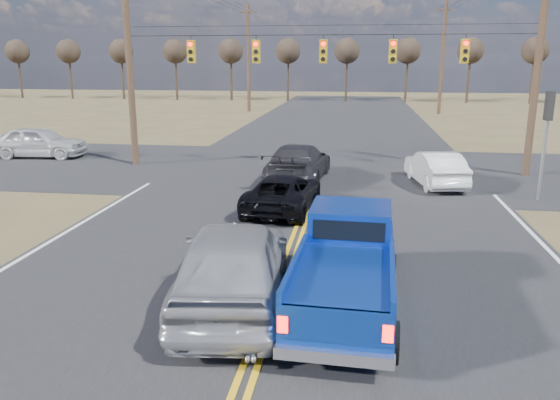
# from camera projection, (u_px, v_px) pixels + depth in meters

# --- Properties ---
(road_main) EXTENTS (14.00, 120.00, 0.02)m
(road_main) POSITION_uv_depth(u_px,v_px,m) (304.00, 218.00, 17.60)
(road_main) COLOR #28282B
(road_main) RESTS_ON ground
(road_cross) EXTENTS (120.00, 12.00, 0.02)m
(road_cross) POSITION_uv_depth(u_px,v_px,m) (321.00, 170.00, 25.26)
(road_cross) COLOR #28282B
(road_cross) RESTS_ON ground
(signal_gantry) EXTENTS (19.60, 4.83, 10.00)m
(signal_gantry) POSITION_uv_depth(u_px,v_px,m) (334.00, 57.00, 23.72)
(signal_gantry) COLOR #473323
(signal_gantry) RESTS_ON ground
(utility_poles) EXTENTS (19.60, 58.32, 10.00)m
(utility_poles) POSITION_uv_depth(u_px,v_px,m) (322.00, 53.00, 22.99)
(utility_poles) COLOR #473323
(utility_poles) RESTS_ON ground
(treeline) EXTENTS (87.00, 117.80, 7.40)m
(treeline) POSITION_uv_depth(u_px,v_px,m) (333.00, 46.00, 32.42)
(treeline) COLOR #33261C
(treeline) RESTS_ON ground
(pickup_truck) EXTENTS (2.21, 5.17, 1.91)m
(pickup_truck) POSITION_uv_depth(u_px,v_px,m) (346.00, 268.00, 10.93)
(pickup_truck) COLOR black
(pickup_truck) RESTS_ON ground
(silver_suv) EXTENTS (2.81, 5.64, 1.85)m
(silver_suv) POSITION_uv_depth(u_px,v_px,m) (234.00, 263.00, 11.21)
(silver_suv) COLOR #A0A2A8
(silver_suv) RESTS_ON ground
(black_suv) EXTENTS (2.42, 4.63, 1.24)m
(black_suv) POSITION_uv_depth(u_px,v_px,m) (283.00, 192.00, 18.38)
(black_suv) COLOR black
(black_suv) RESTS_ON ground
(white_car_queue) EXTENTS (2.19, 4.46, 1.41)m
(white_car_queue) POSITION_uv_depth(u_px,v_px,m) (435.00, 168.00, 22.03)
(white_car_queue) COLOR white
(white_car_queue) RESTS_ON ground
(dgrey_car_queue) EXTENTS (2.58, 5.54, 1.56)m
(dgrey_car_queue) POSITION_uv_depth(u_px,v_px,m) (298.00, 163.00, 22.78)
(dgrey_car_queue) COLOR #2F2F33
(dgrey_car_queue) RESTS_ON ground
(cross_car_west) EXTENTS (2.29, 4.90, 1.62)m
(cross_car_west) POSITION_uv_depth(u_px,v_px,m) (38.00, 142.00, 28.24)
(cross_car_west) COLOR silver
(cross_car_west) RESTS_ON ground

